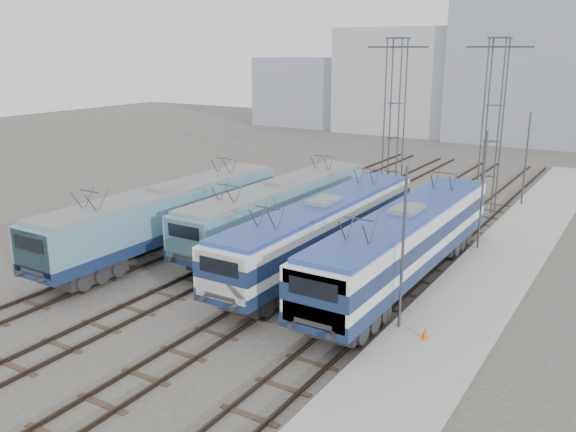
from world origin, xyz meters
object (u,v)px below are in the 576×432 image
at_px(mast_rear, 526,161).
at_px(safety_cone, 425,333).
at_px(catenary_tower_west, 394,115).
at_px(locomotive_center_right, 322,228).
at_px(locomotive_far_right, 404,240).
at_px(locomotive_center_left, 279,207).
at_px(mast_mid, 482,193).
at_px(locomotive_far_left, 165,214).
at_px(catenary_tower_east, 493,118).
at_px(mast_front, 403,253).

xyz_separation_m(mast_rear, safety_cone, (1.28, -24.48, -2.95)).
bearing_deg(catenary_tower_west, locomotive_center_right, -81.46).
bearing_deg(locomotive_far_right, locomotive_center_left, 162.73).
distance_m(mast_mid, mast_rear, 12.00).
relative_size(locomotive_center_left, locomotive_far_right, 0.95).
height_order(locomotive_center_right, mast_mid, mast_mid).
bearing_deg(locomotive_far_left, locomotive_far_right, 9.12).
bearing_deg(locomotive_center_left, mast_rear, 56.04).
bearing_deg(catenary_tower_east, catenary_tower_west, -162.90).
height_order(locomotive_far_right, mast_rear, mast_rear).
xyz_separation_m(locomotive_center_left, locomotive_center_right, (4.50, -2.87, 0.09)).
bearing_deg(safety_cone, locomotive_center_right, 144.24).
height_order(locomotive_far_left, locomotive_far_right, locomotive_far_right).
height_order(mast_rear, safety_cone, mast_rear).
xyz_separation_m(locomotive_center_right, mast_rear, (6.35, 18.99, 1.24)).
xyz_separation_m(locomotive_far_left, mast_mid, (15.35, 9.08, 1.26)).
distance_m(locomotive_far_right, mast_front, 5.54).
bearing_deg(mast_mid, locomotive_far_right, -104.99).
xyz_separation_m(locomotive_center_right, catenary_tower_east, (4.25, 16.99, 4.38)).
relative_size(locomotive_center_left, catenary_tower_west, 1.45).
bearing_deg(locomotive_far_right, locomotive_far_left, -170.88).
bearing_deg(catenary_tower_east, locomotive_center_left, -121.80).
relative_size(locomotive_far_left, locomotive_center_right, 1.02).
bearing_deg(catenary_tower_west, locomotive_far_left, -111.57).
xyz_separation_m(catenary_tower_west, catenary_tower_east, (6.50, 2.00, 0.00)).
height_order(catenary_tower_west, safety_cone, catenary_tower_west).
bearing_deg(locomotive_far_right, catenary_tower_east, 90.85).
bearing_deg(mast_front, catenary_tower_east, 95.45).
bearing_deg(mast_front, mast_mid, 90.00).
relative_size(catenary_tower_west, mast_front, 1.71).
height_order(locomotive_far_left, mast_mid, mast_mid).
height_order(locomotive_center_left, mast_rear, mast_rear).
bearing_deg(locomotive_far_right, locomotive_center_right, -179.05).
xyz_separation_m(locomotive_center_right, mast_mid, (6.35, 6.99, 1.24)).
relative_size(catenary_tower_east, mast_mid, 1.71).
bearing_deg(mast_mid, locomotive_center_left, -159.24).
distance_m(catenary_tower_east, mast_mid, 10.69).
bearing_deg(mast_front, locomotive_far_left, 169.22).
height_order(locomotive_far_right, safety_cone, locomotive_far_right).
xyz_separation_m(catenary_tower_east, mast_front, (2.10, -22.00, -3.14)).
relative_size(locomotive_center_right, safety_cone, 35.08).
xyz_separation_m(locomotive_far_left, catenary_tower_west, (6.75, 17.08, 4.40)).
bearing_deg(catenary_tower_west, mast_front, -66.73).
height_order(locomotive_center_left, mast_front, mast_front).
bearing_deg(locomotive_far_left, locomotive_center_left, 47.82).
relative_size(locomotive_center_left, mast_mid, 2.49).
bearing_deg(mast_front, locomotive_center_right, 141.70).
height_order(locomotive_far_left, mast_rear, mast_rear).
bearing_deg(mast_front, catenary_tower_west, 113.27).
xyz_separation_m(catenary_tower_east, mast_rear, (2.10, 2.00, -3.14)).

